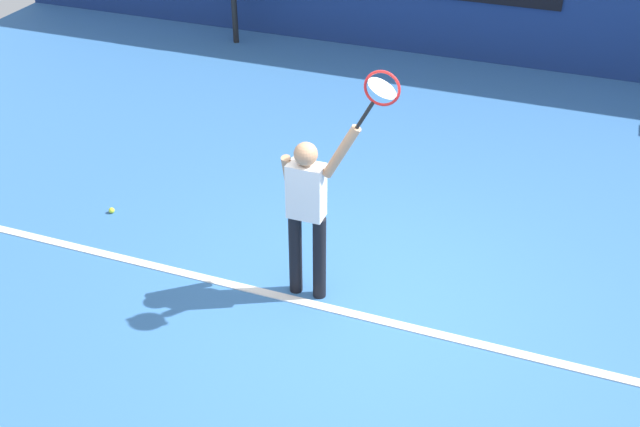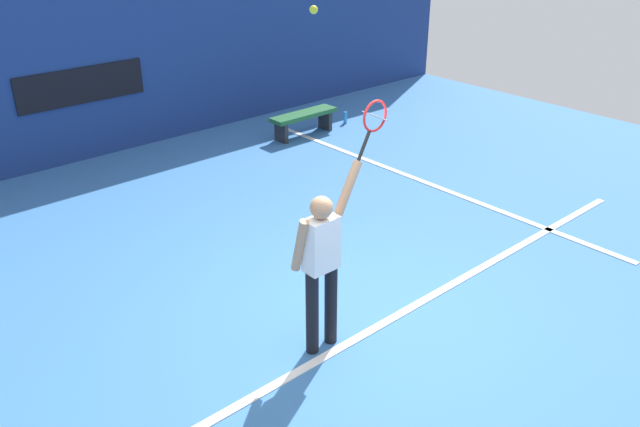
% 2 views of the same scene
% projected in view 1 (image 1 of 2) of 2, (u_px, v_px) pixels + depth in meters
% --- Properties ---
extents(ground_plane, '(18.00, 18.00, 0.00)m').
position_uv_depth(ground_plane, '(363.00, 299.00, 7.62)').
color(ground_plane, '#3870B2').
extents(court_baseline, '(10.00, 0.10, 0.01)m').
position_uv_depth(court_baseline, '(355.00, 314.00, 7.42)').
color(court_baseline, white).
rests_on(court_baseline, ground_plane).
extents(tennis_player, '(0.75, 0.31, 1.94)m').
position_uv_depth(tennis_player, '(307.00, 208.00, 7.16)').
color(tennis_player, black).
rests_on(tennis_player, ground_plane).
extents(tennis_racket, '(0.43, 0.27, 0.61)m').
position_uv_depth(tennis_racket, '(380.00, 91.00, 6.27)').
color(tennis_racket, black).
extents(spare_ball, '(0.07, 0.07, 0.07)m').
position_uv_depth(spare_ball, '(112.00, 210.00, 8.92)').
color(spare_ball, '#CCE033').
rests_on(spare_ball, ground_plane).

